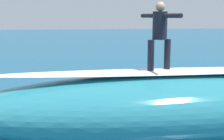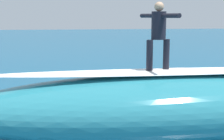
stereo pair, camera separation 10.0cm
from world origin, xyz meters
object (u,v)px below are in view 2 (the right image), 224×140
(surfer_riding, at_px, (159,31))
(surfboard_paddling, at_px, (86,89))
(surfer_paddling, at_px, (82,85))
(surfboard_riding, at_px, (158,72))

(surfer_riding, bearing_deg, surfboard_paddling, -95.30)
(surfer_riding, xyz_separation_m, surfer_paddling, (1.39, -5.33, -2.29))
(surfboard_riding, height_order, surfer_riding, surfer_riding)
(surfboard_riding, relative_size, surfer_paddling, 1.13)
(surfboard_riding, height_order, surfer_paddling, surfboard_riding)
(surfboard_paddling, height_order, surfer_paddling, surfer_paddling)
(surfer_riding, bearing_deg, surfboard_riding, -18.73)
(surfer_riding, height_order, surfer_paddling, surfer_riding)
(surfboard_paddling, distance_m, surfer_paddling, 0.22)
(surfer_riding, height_order, surfboard_paddling, surfer_riding)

